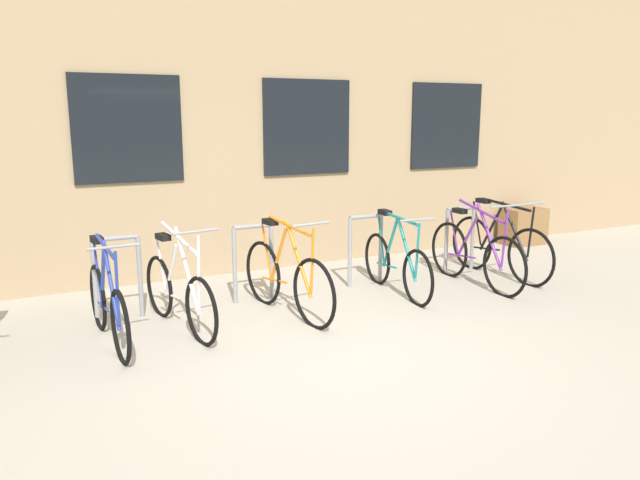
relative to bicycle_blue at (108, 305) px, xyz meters
name	(u,v)px	position (x,y,z in m)	size (l,w,h in m)	color
ground_plane	(341,355)	(1.81, -1.23, -0.37)	(42.00, 42.00, 0.00)	#B2ADA0
storefront_building	(172,49)	(1.81, 4.50, 2.79)	(28.00, 5.10, 6.33)	tan
bike_rack	(253,256)	(1.70, 0.67, 0.15)	(6.50, 0.05, 0.90)	gray
bicycle_blue	(108,305)	(0.00, 0.00, 0.00)	(0.44, 1.67, 1.05)	black
bicycle_purple	(475,254)	(4.42, 0.02, 0.02)	(0.44, 1.79, 1.11)	black
bicycle_orange	(287,278)	(1.84, 0.04, 0.02)	(0.44, 1.74, 1.09)	black
bicycle_teal	(396,263)	(3.33, 0.17, 0.00)	(0.44, 1.66, 1.00)	black
bicycle_black	(500,247)	(5.00, 0.21, 0.03)	(0.44, 1.80, 1.07)	black
bicycle_white	(179,292)	(0.69, 0.11, 0.00)	(0.45, 1.69, 1.10)	black
planter_box	(523,226)	(6.83, 1.62, -0.07)	(0.70, 0.44, 0.60)	olive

